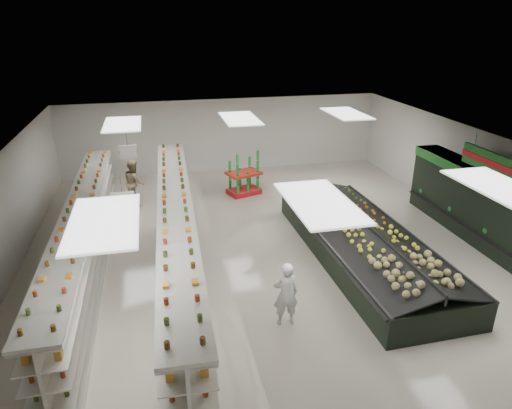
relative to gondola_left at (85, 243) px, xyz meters
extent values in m
plane|color=beige|center=(5.05, 0.09, -0.88)|extent=(16.00, 16.00, 0.00)
cube|color=white|center=(5.05, 0.09, 2.32)|extent=(14.00, 16.00, 0.02)
cube|color=silver|center=(5.05, 8.09, 0.72)|extent=(14.00, 0.02, 3.20)
cube|color=silver|center=(-1.95, 0.09, 0.72)|extent=(0.02, 16.00, 3.20)
cube|color=silver|center=(12.05, 0.09, 0.72)|extent=(0.02, 16.00, 3.20)
cube|color=black|center=(11.60, -1.41, 0.22)|extent=(0.80, 8.00, 2.20)
cube|color=#1E7123|center=(11.58, -1.41, 1.17)|extent=(0.85, 8.00, 0.30)
cube|color=black|center=(11.35, -1.41, -0.33)|extent=(0.55, 7.80, 0.15)
cube|color=silver|center=(11.45, -1.41, 0.47)|extent=(0.45, 7.70, 0.03)
cube|color=silver|center=(11.45, -1.41, 0.77)|extent=(0.45, 7.70, 0.03)
cube|color=white|center=(1.25, -1.91, 1.87)|extent=(0.50, 0.06, 0.40)
cube|color=red|center=(1.25, -1.91, 1.87)|extent=(0.52, 0.02, 0.12)
cylinder|color=black|center=(1.25, -1.91, 2.17)|extent=(0.01, 0.01, 0.50)
cube|color=white|center=(1.25, 2.09, 1.87)|extent=(0.50, 0.06, 0.40)
cube|color=red|center=(1.25, 2.09, 1.87)|extent=(0.52, 0.02, 0.12)
cylinder|color=black|center=(1.25, 2.09, 2.17)|extent=(0.01, 0.01, 0.50)
cube|color=#1E7123|center=(11.30, -1.41, 1.77)|extent=(0.10, 3.20, 0.60)
cube|color=red|center=(11.24, -1.41, 1.77)|extent=(0.03, 3.20, 0.18)
cylinder|color=black|center=(11.30, -0.21, 2.17)|extent=(0.01, 0.01, 0.50)
cube|color=silver|center=(0.00, 0.00, -0.83)|extent=(0.84, 11.07, 0.11)
cube|color=silver|center=(0.00, 0.00, 0.04)|extent=(0.07, 11.07, 1.84)
cube|color=silver|center=(0.00, 0.00, 1.00)|extent=(0.84, 11.07, 0.07)
cube|color=silver|center=(-0.21, 0.00, -0.71)|extent=(0.42, 10.97, 0.03)
cube|color=silver|center=(-0.21, 0.00, -0.31)|extent=(0.42, 10.97, 0.03)
cube|color=silver|center=(-0.21, 0.00, 0.09)|extent=(0.42, 10.97, 0.03)
cube|color=silver|center=(-0.21, 0.00, 0.50)|extent=(0.42, 10.97, 0.03)
cube|color=silver|center=(-0.21, 0.00, 0.90)|extent=(0.42, 10.97, 0.03)
cube|color=silver|center=(0.21, 0.00, -0.71)|extent=(0.42, 10.97, 0.03)
cube|color=silver|center=(0.21, 0.00, -0.31)|extent=(0.42, 10.97, 0.03)
cube|color=silver|center=(0.21, 0.00, 0.09)|extent=(0.42, 10.97, 0.03)
cube|color=silver|center=(0.21, 0.00, 0.50)|extent=(0.42, 10.97, 0.03)
cube|color=silver|center=(0.21, 0.00, 0.90)|extent=(0.42, 10.97, 0.03)
cube|color=silver|center=(2.40, -0.63, -0.82)|extent=(1.30, 11.87, 0.12)
cube|color=silver|center=(2.40, -0.63, 0.11)|extent=(0.47, 11.84, 1.97)
cube|color=silver|center=(2.40, -0.63, 1.13)|extent=(1.30, 11.87, 0.08)
cube|color=silver|center=(2.18, -0.62, -0.70)|extent=(0.84, 11.76, 0.03)
cube|color=silver|center=(2.18, -0.62, -0.27)|extent=(0.84, 11.76, 0.03)
cube|color=silver|center=(2.18, -0.62, 0.16)|extent=(0.84, 11.76, 0.03)
cube|color=silver|center=(2.18, -0.62, 0.59)|extent=(0.84, 11.76, 0.03)
cube|color=silver|center=(2.18, -0.62, 1.02)|extent=(0.84, 11.76, 0.03)
cube|color=silver|center=(2.63, -0.63, -0.70)|extent=(0.84, 11.76, 0.03)
cube|color=silver|center=(2.63, -0.63, -0.27)|extent=(0.84, 11.76, 0.03)
cube|color=silver|center=(2.63, -0.63, 0.16)|extent=(0.84, 11.76, 0.03)
cube|color=silver|center=(2.63, -0.63, 0.59)|extent=(0.84, 11.76, 0.03)
cube|color=silver|center=(2.63, -0.63, 1.02)|extent=(0.84, 11.76, 0.03)
cube|color=black|center=(7.63, -0.93, -0.50)|extent=(2.71, 7.61, 0.76)
cube|color=#262626|center=(6.38, -0.95, -0.10)|extent=(0.18, 7.57, 0.06)
cube|color=#262626|center=(8.89, -0.91, -0.10)|extent=(0.18, 7.57, 0.06)
cube|color=black|center=(6.96, -0.94, 0.01)|extent=(1.51, 7.49, 0.39)
cube|color=black|center=(8.31, -0.92, 0.01)|extent=(1.51, 7.49, 0.39)
cube|color=#262626|center=(7.63, -0.93, 0.11)|extent=(0.17, 7.47, 0.27)
cube|color=red|center=(5.32, 4.91, -0.78)|extent=(1.40, 1.15, 0.20)
cube|color=red|center=(5.32, 4.91, -0.03)|extent=(1.46, 1.22, 0.10)
imported|color=white|center=(4.59, -3.34, -0.10)|extent=(0.58, 0.40, 1.56)
imported|color=#987A5D|center=(1.19, 4.73, -0.01)|extent=(0.71, 0.94, 1.73)
camera|label=1|loc=(2.02, -11.58, 5.61)|focal=32.00mm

